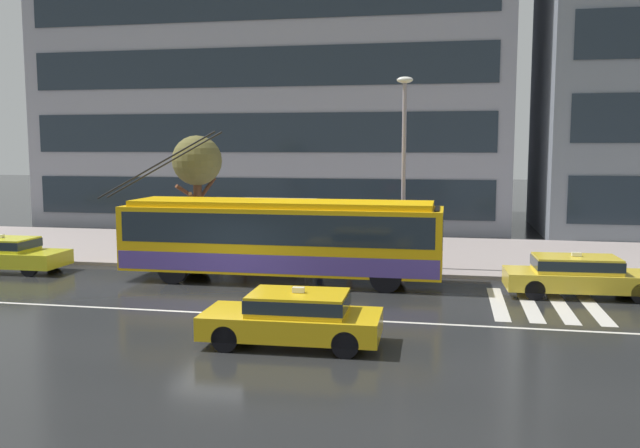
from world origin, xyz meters
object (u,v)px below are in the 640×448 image
(trolleybus, at_px, (281,237))
(pedestrian_walking_past, at_px, (318,224))
(pedestrian_waiting_by_pole, at_px, (245,221))
(bus_shelter, at_px, (262,213))
(pedestrian_at_shelter, at_px, (199,239))
(taxi_ahead_of_bus, at_px, (579,274))
(taxi_oncoming_near, at_px, (294,316))
(pedestrian_approaching_curb, at_px, (349,222))
(street_lamp, at_px, (404,157))
(street_tree_bare, at_px, (197,163))
(taxi_queued_behind_bus, at_px, (4,253))

(trolleybus, xyz_separation_m, pedestrian_walking_past, (0.65, 3.36, 0.10))
(trolleybus, xyz_separation_m, pedestrian_waiting_by_pole, (-2.59, 4.04, 0.08))
(bus_shelter, distance_m, pedestrian_at_shelter, 2.66)
(pedestrian_at_shelter, bearing_deg, taxi_ahead_of_bus, -11.86)
(taxi_ahead_of_bus, relative_size, taxi_oncoming_near, 1.11)
(pedestrian_approaching_curb, bearing_deg, taxi_ahead_of_bus, -24.46)
(taxi_oncoming_near, distance_m, bus_shelter, 11.49)
(bus_shelter, height_order, pedestrian_at_shelter, bus_shelter)
(taxi_oncoming_near, bearing_deg, taxi_ahead_of_bus, 41.74)
(taxi_oncoming_near, xyz_separation_m, pedestrian_approaching_curb, (-0.26, 10.35, 1.06))
(trolleybus, height_order, pedestrian_walking_past, trolleybus)
(pedestrian_at_shelter, xyz_separation_m, street_lamp, (7.92, 0.38, 3.22))
(pedestrian_approaching_curb, height_order, street_lamp, street_lamp)
(bus_shelter, distance_m, pedestrian_walking_past, 2.37)
(pedestrian_at_shelter, relative_size, street_lamp, 0.22)
(pedestrian_approaching_curb, relative_size, pedestrian_walking_past, 1.01)
(pedestrian_at_shelter, xyz_separation_m, pedestrian_approaching_curb, (5.81, 0.70, 0.69))
(pedestrian_walking_past, relative_size, street_lamp, 0.28)
(taxi_ahead_of_bus, distance_m, pedestrian_at_shelter, 13.97)
(bus_shelter, xyz_separation_m, pedestrian_waiting_by_pole, (-0.90, 0.55, -0.38))
(trolleybus, bearing_deg, pedestrian_at_shelter, 148.69)
(taxi_oncoming_near, relative_size, street_tree_bare, 0.85)
(bus_shelter, bearing_deg, taxi_ahead_of_bus, -19.14)
(taxi_oncoming_near, xyz_separation_m, taxi_queued_behind_bus, (-12.92, 7.17, 0.00))
(trolleybus, height_order, bus_shelter, trolleybus)
(pedestrian_walking_past, xyz_separation_m, pedestrian_waiting_by_pole, (-3.24, 0.67, -0.02))
(taxi_ahead_of_bus, height_order, pedestrian_at_shelter, pedestrian_at_shelter)
(trolleybus, xyz_separation_m, pedestrian_at_shelter, (-3.93, 2.39, -0.49))
(street_lamp, bearing_deg, trolleybus, -145.21)
(pedestrian_walking_past, bearing_deg, pedestrian_at_shelter, -167.98)
(pedestrian_walking_past, bearing_deg, bus_shelter, 176.96)
(taxi_ahead_of_bus, height_order, street_tree_bare, street_tree_bare)
(taxi_ahead_of_bus, height_order, pedestrian_approaching_curb, pedestrian_approaching_curb)
(taxi_oncoming_near, bearing_deg, pedestrian_approaching_curb, 91.43)
(street_lamp, bearing_deg, taxi_oncoming_near, -100.42)
(pedestrian_at_shelter, distance_m, street_lamp, 8.56)
(pedestrian_waiting_by_pole, bearing_deg, pedestrian_walking_past, -11.76)
(trolleybus, relative_size, street_tree_bare, 2.44)
(taxi_ahead_of_bus, distance_m, taxi_oncoming_near, 10.18)
(street_lamp, bearing_deg, bus_shelter, 172.84)
(bus_shelter, height_order, street_lamp, street_lamp)
(taxi_oncoming_near, distance_m, pedestrian_at_shelter, 11.40)
(trolleybus, height_order, taxi_queued_behind_bus, trolleybus)
(taxi_ahead_of_bus, bearing_deg, bus_shelter, 160.86)
(bus_shelter, bearing_deg, taxi_oncoming_near, -70.34)
(pedestrian_walking_past, bearing_deg, street_tree_bare, 169.22)
(bus_shelter, relative_size, pedestrian_at_shelter, 2.68)
(pedestrian_walking_past, height_order, street_lamp, street_lamp)
(pedestrian_at_shelter, xyz_separation_m, pedestrian_walking_past, (4.57, 0.97, 0.59))
(trolleybus, xyz_separation_m, taxi_oncoming_near, (2.14, -7.26, -0.86))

